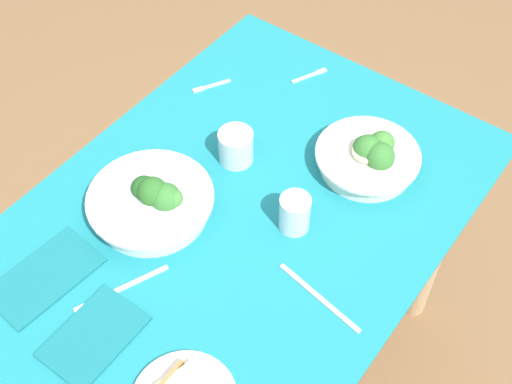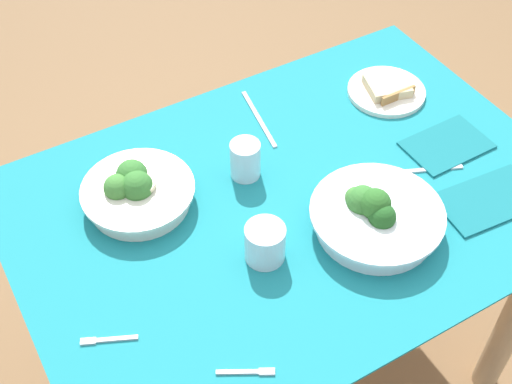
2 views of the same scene
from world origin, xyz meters
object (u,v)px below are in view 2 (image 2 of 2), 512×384
(water_glass_center, at_px, (245,160))
(water_glass_side, at_px, (265,243))
(table_knife_right, at_px, (259,119))
(napkin_folded_lower, at_px, (489,200))
(broccoli_bowl_far, at_px, (137,192))
(fork_by_far_bowl, at_px, (106,340))
(broccoli_bowl_near, at_px, (375,216))
(table_knife_left, at_px, (418,171))
(bread_side_plate, at_px, (387,90))
(fork_by_near_bowl, at_px, (249,372))
(napkin_folded_upper, at_px, (447,145))

(water_glass_center, xyz_separation_m, water_glass_side, (-0.08, -0.22, -0.00))
(table_knife_right, relative_size, napkin_folded_lower, 0.96)
(broccoli_bowl_far, height_order, fork_by_far_bowl, broccoli_bowl_far)
(broccoli_bowl_near, height_order, table_knife_left, broccoli_bowl_near)
(bread_side_plate, xyz_separation_m, napkin_folded_lower, (-0.03, -0.39, -0.01))
(water_glass_side, height_order, napkin_folded_lower, water_glass_side)
(water_glass_side, relative_size, fork_by_near_bowl, 0.86)
(table_knife_right, height_order, napkin_folded_upper, napkin_folded_upper)
(water_glass_center, height_order, water_glass_side, water_glass_center)
(broccoli_bowl_near, distance_m, napkin_folded_upper, 0.31)
(broccoli_bowl_far, bearing_deg, fork_by_far_bowl, -123.33)
(broccoli_bowl_far, xyz_separation_m, fork_by_near_bowl, (0.01, -0.46, -0.03))
(broccoli_bowl_far, xyz_separation_m, napkin_folded_upper, (0.68, -0.19, -0.03))
(fork_by_far_bowl, xyz_separation_m, napkin_folded_upper, (0.86, 0.08, 0.00))
(broccoli_bowl_far, height_order, water_glass_side, broccoli_bowl_far)
(water_glass_side, relative_size, table_knife_right, 0.38)
(fork_by_far_bowl, height_order, napkin_folded_lower, napkin_folded_lower)
(fork_by_near_bowl, relative_size, napkin_folded_lower, 0.43)
(bread_side_plate, relative_size, fork_by_far_bowl, 1.96)
(broccoli_bowl_far, relative_size, water_glass_center, 2.73)
(broccoli_bowl_far, distance_m, napkin_folded_upper, 0.71)
(bread_side_plate, height_order, fork_by_near_bowl, bread_side_plate)
(bread_side_plate, height_order, table_knife_right, bread_side_plate)
(broccoli_bowl_near, relative_size, table_knife_left, 1.35)
(broccoli_bowl_near, xyz_separation_m, fork_by_near_bowl, (-0.38, -0.16, -0.03))
(broccoli_bowl_near, distance_m, table_knife_left, 0.20)
(fork_by_near_bowl, relative_size, napkin_folded_upper, 0.50)
(fork_by_far_bowl, bearing_deg, napkin_folded_upper, -149.80)
(broccoli_bowl_far, height_order, table_knife_left, broccoli_bowl_far)
(table_knife_right, bearing_deg, fork_by_near_bowl, -22.46)
(table_knife_right, bearing_deg, broccoli_bowl_near, 14.12)
(water_glass_center, distance_m, water_glass_side, 0.23)
(bread_side_plate, relative_size, fork_by_near_bowl, 2.03)
(water_glass_center, bearing_deg, water_glass_side, -109.93)
(water_glass_side, relative_size, table_knife_left, 0.40)
(napkin_folded_upper, xyz_separation_m, napkin_folded_lower, (-0.04, -0.17, 0.00))
(napkin_folded_upper, distance_m, napkin_folded_lower, 0.18)
(water_glass_center, distance_m, napkin_folded_lower, 0.52)
(napkin_folded_lower, bearing_deg, table_knife_left, 116.79)
(water_glass_center, height_order, napkin_folded_lower, water_glass_center)
(table_knife_right, bearing_deg, table_knife_left, 42.99)
(broccoli_bowl_far, relative_size, napkin_folded_upper, 1.25)
(water_glass_side, bearing_deg, water_glass_center, 70.07)
(bread_side_plate, xyz_separation_m, table_knife_left, (-0.10, -0.25, -0.01))
(fork_by_near_bowl, bearing_deg, napkin_folded_upper, 50.87)
(bread_side_plate, relative_size, napkin_folded_upper, 1.01)
(water_glass_center, height_order, fork_by_far_bowl, water_glass_center)
(broccoli_bowl_near, xyz_separation_m, napkin_folded_upper, (0.29, 0.11, -0.03))
(broccoli_bowl_far, distance_m, bread_side_plate, 0.68)
(water_glass_side, bearing_deg, napkin_folded_lower, -13.02)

